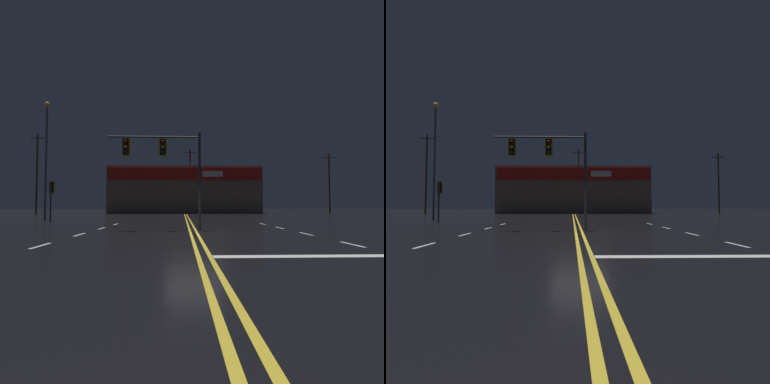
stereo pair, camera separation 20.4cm
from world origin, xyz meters
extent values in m
plane|color=black|center=(0.00, 0.00, 0.00)|extent=(200.00, 200.00, 0.00)
cube|color=gold|center=(-0.15, 0.00, 0.00)|extent=(0.12, 60.00, 0.01)
cube|color=gold|center=(0.15, 0.00, 0.00)|extent=(0.12, 60.00, 0.01)
cube|color=silver|center=(-4.99, -3.60, 0.00)|extent=(0.12, 1.40, 0.01)
cube|color=silver|center=(-4.99, 0.00, 0.00)|extent=(0.12, 1.40, 0.01)
cube|color=silver|center=(-4.99, 3.60, 0.00)|extent=(0.12, 1.40, 0.01)
cube|color=silver|center=(-4.99, 7.20, 0.00)|extent=(0.12, 1.40, 0.01)
cube|color=silver|center=(4.99, -3.60, 0.00)|extent=(0.12, 1.40, 0.01)
cube|color=silver|center=(4.99, 0.00, 0.00)|extent=(0.12, 1.40, 0.01)
cube|color=silver|center=(4.99, 3.60, 0.00)|extent=(0.12, 1.40, 0.01)
cube|color=silver|center=(4.99, 7.20, 0.00)|extent=(0.12, 1.40, 0.01)
cylinder|color=#38383D|center=(0.37, 2.38, 2.56)|extent=(0.14, 0.14, 5.11)
cylinder|color=#38383D|center=(-2.03, 2.38, 4.86)|extent=(4.80, 0.10, 0.10)
cube|color=black|center=(-1.55, 2.38, 4.32)|extent=(0.28, 0.24, 0.84)
cube|color=gold|center=(-1.55, 2.38, 4.32)|extent=(0.42, 0.08, 0.99)
sphere|color=#500705|center=(-1.55, 2.23, 4.57)|extent=(0.17, 0.17, 0.17)
sphere|color=orange|center=(-1.55, 2.23, 4.32)|extent=(0.17, 0.17, 0.17)
sphere|color=#084513|center=(-1.55, 2.23, 4.07)|extent=(0.17, 0.17, 0.17)
cube|color=black|center=(-3.47, 2.38, 4.32)|extent=(0.28, 0.24, 0.84)
cube|color=gold|center=(-3.47, 2.38, 4.32)|extent=(0.42, 0.08, 0.99)
sphere|color=#500705|center=(-3.47, 2.23, 4.57)|extent=(0.17, 0.17, 0.17)
sphere|color=orange|center=(-3.47, 2.23, 4.32)|extent=(0.17, 0.17, 0.17)
sphere|color=#084513|center=(-3.47, 2.23, 4.07)|extent=(0.17, 0.17, 0.17)
cylinder|color=#38383D|center=(-11.03, 11.06, 1.60)|extent=(0.13, 0.13, 3.20)
cube|color=black|center=(-11.03, 11.24, 2.73)|extent=(0.28, 0.24, 0.84)
cube|color=gold|center=(-11.03, 11.24, 2.73)|extent=(0.42, 0.08, 0.99)
sphere|color=#500705|center=(-11.03, 11.08, 2.98)|extent=(0.17, 0.17, 0.17)
sphere|color=orange|center=(-11.03, 11.08, 2.73)|extent=(0.17, 0.17, 0.17)
sphere|color=#084513|center=(-11.03, 11.08, 2.48)|extent=(0.17, 0.17, 0.17)
cylinder|color=#59595E|center=(-13.59, 15.80, 5.43)|extent=(0.20, 0.20, 10.85)
sphere|color=#F4C666|center=(-13.59, 15.80, 11.02)|extent=(0.56, 0.56, 0.56)
cube|color=#7A6651|center=(0.00, 38.63, 3.78)|extent=(24.59, 10.00, 7.56)
cube|color=red|center=(0.00, 33.53, 6.24)|extent=(24.10, 0.20, 1.89)
cube|color=white|center=(4.30, 33.48, 6.24)|extent=(3.20, 0.16, 0.90)
cylinder|color=#4C3828|center=(-23.35, 34.46, 6.26)|extent=(0.26, 0.26, 12.52)
cube|color=#4C3828|center=(-23.35, 34.46, 11.92)|extent=(2.20, 0.12, 0.12)
cylinder|color=#4C3828|center=(0.77, 34.46, 5.16)|extent=(0.26, 0.26, 10.31)
cube|color=#4C3828|center=(0.77, 34.46, 9.71)|extent=(2.20, 0.12, 0.12)
cylinder|color=#4C3828|center=(23.45, 34.46, 4.85)|extent=(0.26, 0.26, 9.70)
cube|color=#4C3828|center=(23.45, 34.46, 9.10)|extent=(2.20, 0.12, 0.12)
camera|label=1|loc=(-0.56, -13.22, 1.27)|focal=28.00mm
camera|label=2|loc=(-0.36, -13.22, 1.27)|focal=28.00mm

